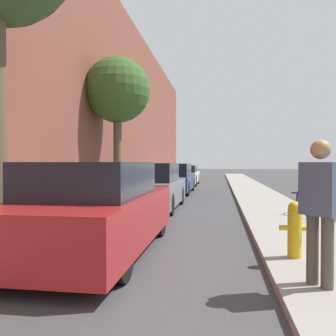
{
  "coord_description": "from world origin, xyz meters",
  "views": [
    {
      "loc": [
        1.26,
        1.13,
        1.52
      ],
      "look_at": [
        -0.15,
        10.51,
        1.34
      ],
      "focal_mm": 36.79,
      "sensor_mm": 36.0,
      "label": 1
    }
  ],
  "objects_px": {
    "street_tree_far": "(117,91)",
    "parked_car_white": "(185,175)",
    "parked_car_grey": "(151,187)",
    "parked_car_red": "(96,210)",
    "fire_hydrant": "(295,229)",
    "parked_car_navy": "(173,179)",
    "pedestrian": "(320,203)",
    "bicycle": "(304,204)"
  },
  "relations": [
    {
      "from": "parked_car_red",
      "to": "fire_hydrant",
      "type": "relative_size",
      "value": 5.41
    },
    {
      "from": "parked_car_grey",
      "to": "fire_hydrant",
      "type": "bearing_deg",
      "value": -59.88
    },
    {
      "from": "parked_car_grey",
      "to": "fire_hydrant",
      "type": "height_order",
      "value": "parked_car_grey"
    },
    {
      "from": "parked_car_navy",
      "to": "parked_car_white",
      "type": "distance_m",
      "value": 5.85
    },
    {
      "from": "parked_car_navy",
      "to": "pedestrian",
      "type": "height_order",
      "value": "pedestrian"
    },
    {
      "from": "pedestrian",
      "to": "parked_car_white",
      "type": "bearing_deg",
      "value": -30.46
    },
    {
      "from": "parked_car_red",
      "to": "fire_hydrant",
      "type": "bearing_deg",
      "value": -5.03
    },
    {
      "from": "parked_car_red",
      "to": "parked_car_white",
      "type": "distance_m",
      "value": 16.93
    },
    {
      "from": "parked_car_grey",
      "to": "fire_hydrant",
      "type": "xyz_separation_m",
      "value": [
        3.27,
        -5.63,
        -0.15
      ]
    },
    {
      "from": "parked_car_white",
      "to": "pedestrian",
      "type": "height_order",
      "value": "pedestrian"
    },
    {
      "from": "parked_car_grey",
      "to": "parked_car_navy",
      "type": "height_order",
      "value": "parked_car_grey"
    },
    {
      "from": "pedestrian",
      "to": "parked_car_red",
      "type": "bearing_deg",
      "value": 24.66
    },
    {
      "from": "parked_car_red",
      "to": "bicycle",
      "type": "relative_size",
      "value": 2.85
    },
    {
      "from": "parked_car_navy",
      "to": "street_tree_far",
      "type": "distance_m",
      "value": 5.07
    },
    {
      "from": "fire_hydrant",
      "to": "bicycle",
      "type": "bearing_deg",
      "value": 75.27
    },
    {
      "from": "parked_car_grey",
      "to": "parked_car_navy",
      "type": "xyz_separation_m",
      "value": [
        -0.06,
        5.72,
        -0.01
      ]
    },
    {
      "from": "parked_car_red",
      "to": "parked_car_white",
      "type": "relative_size",
      "value": 0.99
    },
    {
      "from": "parked_car_white",
      "to": "pedestrian",
      "type": "xyz_separation_m",
      "value": [
        3.35,
        -18.37,
        0.42
      ]
    },
    {
      "from": "parked_car_white",
      "to": "street_tree_far",
      "type": "height_order",
      "value": "street_tree_far"
    },
    {
      "from": "street_tree_far",
      "to": "bicycle",
      "type": "relative_size",
      "value": 3.66
    },
    {
      "from": "parked_car_navy",
      "to": "fire_hydrant",
      "type": "relative_size",
      "value": 5.73
    },
    {
      "from": "bicycle",
      "to": "parked_car_white",
      "type": "bearing_deg",
      "value": 107.74
    },
    {
      "from": "parked_car_white",
      "to": "fire_hydrant",
      "type": "height_order",
      "value": "parked_car_white"
    },
    {
      "from": "parked_car_white",
      "to": "bicycle",
      "type": "distance_m",
      "value": 13.99
    },
    {
      "from": "parked_car_red",
      "to": "street_tree_far",
      "type": "bearing_deg",
      "value": 104.42
    },
    {
      "from": "parked_car_red",
      "to": "parked_car_navy",
      "type": "distance_m",
      "value": 11.07
    },
    {
      "from": "parked_car_white",
      "to": "fire_hydrant",
      "type": "bearing_deg",
      "value": -79.09
    },
    {
      "from": "parked_car_grey",
      "to": "street_tree_far",
      "type": "distance_m",
      "value": 5.13
    },
    {
      "from": "street_tree_far",
      "to": "bicycle",
      "type": "bearing_deg",
      "value": -36.32
    },
    {
      "from": "bicycle",
      "to": "parked_car_navy",
      "type": "bearing_deg",
      "value": 119.96
    },
    {
      "from": "parked_car_navy",
      "to": "parked_car_red",
      "type": "bearing_deg",
      "value": -89.03
    },
    {
      "from": "parked_car_white",
      "to": "bicycle",
      "type": "height_order",
      "value": "parked_car_white"
    },
    {
      "from": "parked_car_red",
      "to": "fire_hydrant",
      "type": "height_order",
      "value": "parked_car_red"
    },
    {
      "from": "parked_car_grey",
      "to": "parked_car_red",
      "type": "bearing_deg",
      "value": -88.58
    },
    {
      "from": "street_tree_far",
      "to": "parked_car_navy",
      "type": "bearing_deg",
      "value": 55.56
    },
    {
      "from": "parked_car_grey",
      "to": "parked_car_navy",
      "type": "bearing_deg",
      "value": 90.56
    },
    {
      "from": "street_tree_far",
      "to": "parked_car_white",
      "type": "bearing_deg",
      "value": 77.39
    },
    {
      "from": "parked_car_navy",
      "to": "parked_car_white",
      "type": "bearing_deg",
      "value": 89.95
    },
    {
      "from": "parked_car_navy",
      "to": "fire_hydrant",
      "type": "distance_m",
      "value": 11.83
    },
    {
      "from": "parked_car_grey",
      "to": "fire_hydrant",
      "type": "distance_m",
      "value": 6.51
    },
    {
      "from": "street_tree_far",
      "to": "fire_hydrant",
      "type": "bearing_deg",
      "value": -58.35
    },
    {
      "from": "parked_car_red",
      "to": "parked_car_grey",
      "type": "xyz_separation_m",
      "value": [
        -0.13,
        5.35,
        -0.02
      ]
    }
  ]
}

